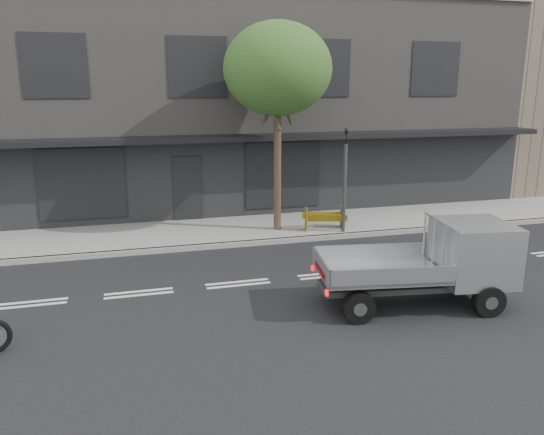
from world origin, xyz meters
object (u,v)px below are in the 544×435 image
at_px(construction_barrier, 327,219).
at_px(traffic_light_pole, 344,186).
at_px(street_tree, 278,70).
at_px(flatbed_ute, 456,256).

bearing_deg(construction_barrier, traffic_light_pole, -32.25).
xyz_separation_m(street_tree, flatbed_ute, (2.28, -6.63, -4.16)).
height_order(street_tree, flatbed_ute, street_tree).
relative_size(street_tree, construction_barrier, 4.96).
distance_m(traffic_light_pole, construction_barrier, 1.25).
distance_m(street_tree, flatbed_ute, 8.15).
height_order(street_tree, construction_barrier, street_tree).
height_order(flatbed_ute, construction_barrier, flatbed_ute).
relative_size(flatbed_ute, construction_barrier, 3.26).
bearing_deg(construction_barrier, street_tree, 160.12).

